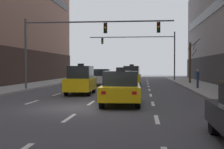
% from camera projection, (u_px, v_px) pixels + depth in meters
% --- Properties ---
extents(ground_plane, '(120.00, 120.00, 0.00)m').
position_uv_depth(ground_plane, '(84.00, 108.00, 14.90)').
color(ground_plane, '#424247').
extents(lane_stripe_l1_s4, '(0.16, 2.00, 0.01)m').
position_uv_depth(lane_stripe_l1_s4, '(32.00, 102.00, 17.22)').
color(lane_stripe_l1_s4, silver).
rests_on(lane_stripe_l1_s4, ground).
extents(lane_stripe_l1_s5, '(0.16, 2.00, 0.01)m').
position_uv_depth(lane_stripe_l1_s5, '(57.00, 94.00, 22.20)').
color(lane_stripe_l1_s5, silver).
rests_on(lane_stripe_l1_s5, ground).
extents(lane_stripe_l1_s6, '(0.16, 2.00, 0.01)m').
position_uv_depth(lane_stripe_l1_s6, '(73.00, 89.00, 27.17)').
color(lane_stripe_l1_s6, silver).
rests_on(lane_stripe_l1_s6, ground).
extents(lane_stripe_l1_s7, '(0.16, 2.00, 0.01)m').
position_uv_depth(lane_stripe_l1_s7, '(84.00, 86.00, 32.14)').
color(lane_stripe_l1_s7, silver).
rests_on(lane_stripe_l1_s7, ground).
extents(lane_stripe_l1_s8, '(0.16, 2.00, 0.01)m').
position_uv_depth(lane_stripe_l1_s8, '(92.00, 83.00, 37.11)').
color(lane_stripe_l1_s8, silver).
rests_on(lane_stripe_l1_s8, ground).
extents(lane_stripe_l1_s9, '(0.16, 2.00, 0.01)m').
position_uv_depth(lane_stripe_l1_s9, '(98.00, 81.00, 42.09)').
color(lane_stripe_l1_s9, silver).
rests_on(lane_stripe_l1_s9, ground).
extents(lane_stripe_l1_s10, '(0.16, 2.00, 0.01)m').
position_uv_depth(lane_stripe_l1_s10, '(103.00, 80.00, 47.06)').
color(lane_stripe_l1_s10, silver).
rests_on(lane_stripe_l1_s10, ground).
extents(lane_stripe_l2_s3, '(0.16, 2.00, 0.01)m').
position_uv_depth(lane_stripe_l2_s3, '(69.00, 118.00, 11.91)').
color(lane_stripe_l2_s3, silver).
rests_on(lane_stripe_l2_s3, ground).
extents(lane_stripe_l2_s4, '(0.16, 2.00, 0.01)m').
position_uv_depth(lane_stripe_l2_s4, '(91.00, 103.00, 16.88)').
color(lane_stripe_l2_s4, silver).
rests_on(lane_stripe_l2_s4, ground).
extents(lane_stripe_l2_s5, '(0.16, 2.00, 0.01)m').
position_uv_depth(lane_stripe_l2_s5, '(103.00, 95.00, 21.86)').
color(lane_stripe_l2_s5, silver).
rests_on(lane_stripe_l2_s5, ground).
extents(lane_stripe_l2_s6, '(0.16, 2.00, 0.01)m').
position_uv_depth(lane_stripe_l2_s6, '(111.00, 90.00, 26.83)').
color(lane_stripe_l2_s6, silver).
rests_on(lane_stripe_l2_s6, ground).
extents(lane_stripe_l2_s7, '(0.16, 2.00, 0.01)m').
position_uv_depth(lane_stripe_l2_s7, '(116.00, 86.00, 31.80)').
color(lane_stripe_l2_s7, silver).
rests_on(lane_stripe_l2_s7, ground).
extents(lane_stripe_l2_s8, '(0.16, 2.00, 0.01)m').
position_uv_depth(lane_stripe_l2_s8, '(120.00, 83.00, 36.78)').
color(lane_stripe_l2_s8, silver).
rests_on(lane_stripe_l2_s8, ground).
extents(lane_stripe_l2_s9, '(0.16, 2.00, 0.01)m').
position_uv_depth(lane_stripe_l2_s9, '(122.00, 82.00, 41.75)').
color(lane_stripe_l2_s9, silver).
rests_on(lane_stripe_l2_s9, ground).
extents(lane_stripe_l2_s10, '(0.16, 2.00, 0.01)m').
position_uv_depth(lane_stripe_l2_s10, '(125.00, 80.00, 46.72)').
color(lane_stripe_l2_s10, silver).
rests_on(lane_stripe_l2_s10, ground).
extents(lane_stripe_l3_s3, '(0.16, 2.00, 0.01)m').
position_uv_depth(lane_stripe_l3_s3, '(157.00, 119.00, 11.57)').
color(lane_stripe_l3_s3, silver).
rests_on(lane_stripe_l3_s3, ground).
extents(lane_stripe_l3_s4, '(0.16, 2.00, 0.01)m').
position_uv_depth(lane_stripe_l3_s4, '(153.00, 104.00, 16.55)').
color(lane_stripe_l3_s4, silver).
rests_on(lane_stripe_l3_s4, ground).
extents(lane_stripe_l3_s5, '(0.16, 2.00, 0.01)m').
position_uv_depth(lane_stripe_l3_s5, '(151.00, 95.00, 21.52)').
color(lane_stripe_l3_s5, silver).
rests_on(lane_stripe_l3_s5, ground).
extents(lane_stripe_l3_s6, '(0.16, 2.00, 0.01)m').
position_uv_depth(lane_stripe_l3_s6, '(149.00, 90.00, 26.49)').
color(lane_stripe_l3_s6, silver).
rests_on(lane_stripe_l3_s6, ground).
extents(lane_stripe_l3_s7, '(0.16, 2.00, 0.01)m').
position_uv_depth(lane_stripe_l3_s7, '(149.00, 86.00, 31.47)').
color(lane_stripe_l3_s7, silver).
rests_on(lane_stripe_l3_s7, ground).
extents(lane_stripe_l3_s8, '(0.16, 2.00, 0.01)m').
position_uv_depth(lane_stripe_l3_s8, '(148.00, 84.00, 36.44)').
color(lane_stripe_l3_s8, silver).
rests_on(lane_stripe_l3_s8, ground).
extents(lane_stripe_l3_s9, '(0.16, 2.00, 0.01)m').
position_uv_depth(lane_stripe_l3_s9, '(147.00, 82.00, 41.41)').
color(lane_stripe_l3_s9, silver).
rests_on(lane_stripe_l3_s9, ground).
extents(lane_stripe_l3_s10, '(0.16, 2.00, 0.01)m').
position_uv_depth(lane_stripe_l3_s10, '(147.00, 80.00, 46.38)').
color(lane_stripe_l3_s10, silver).
rests_on(lane_stripe_l3_s10, ground).
extents(taxi_driving_0, '(1.89, 4.30, 2.23)m').
position_uv_depth(taxi_driving_0, '(132.00, 76.00, 32.64)').
color(taxi_driving_0, black).
rests_on(taxi_driving_0, ground).
extents(taxi_driving_1, '(1.89, 4.24, 2.20)m').
position_uv_depth(taxi_driving_1, '(81.00, 80.00, 22.14)').
color(taxi_driving_1, black).
rests_on(taxi_driving_1, ground).
extents(taxi_driving_2, '(2.12, 4.72, 1.93)m').
position_uv_depth(taxi_driving_2, '(121.00, 88.00, 16.00)').
color(taxi_driving_2, black).
rests_on(taxi_driving_2, ground).
extents(car_driving_3, '(2.08, 4.69, 1.74)m').
position_uv_depth(car_driving_3, '(102.00, 77.00, 33.16)').
color(car_driving_3, black).
rests_on(car_driving_3, ground).
extents(traffic_signal_0, '(12.38, 0.35, 5.86)m').
position_uv_depth(traffic_signal_0, '(80.00, 36.00, 25.63)').
color(traffic_signal_0, '#4C4C51').
rests_on(traffic_signal_0, sidewalk_left).
extents(traffic_signal_1, '(11.87, 0.35, 6.65)m').
position_uv_depth(traffic_signal_1, '(147.00, 47.00, 43.06)').
color(traffic_signal_1, '#4C4C51').
rests_on(traffic_signal_1, sidewalk_right).
extents(street_tree_1, '(1.30, 1.63, 5.08)m').
position_uv_depth(street_tree_1, '(190.00, 61.00, 35.82)').
color(street_tree_1, '#4C3823').
rests_on(street_tree_1, sidewalk_right).
extents(pedestrian_1, '(0.34, 0.47, 1.61)m').
position_uv_depth(pedestrian_1, '(198.00, 77.00, 26.75)').
color(pedestrian_1, '#383D59').
rests_on(pedestrian_1, sidewalk_right).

